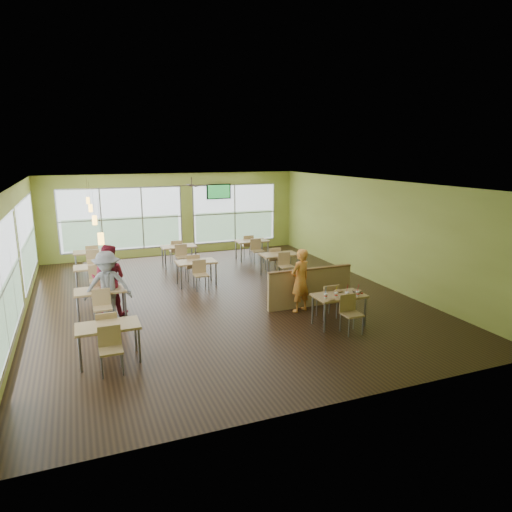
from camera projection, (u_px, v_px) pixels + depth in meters
name	position (u px, v px, depth m)	size (l,w,h in m)	color
room	(219.00, 242.00, 12.50)	(12.00, 12.04, 3.20)	black
window_bays	(110.00, 234.00, 14.37)	(9.24, 10.24, 2.38)	white
main_table	(339.00, 299.00, 10.72)	(1.22, 1.52, 0.87)	tan
half_wall_divider	(310.00, 287.00, 12.06)	(2.40, 0.14, 1.04)	tan
dining_tables	(170.00, 266.00, 13.90)	(6.92, 8.72, 0.87)	tan
pendant_lights	(93.00, 214.00, 11.78)	(0.11, 7.31, 0.86)	#2D2119
ceiling_fan	(192.00, 185.00, 14.92)	(1.25, 1.25, 0.29)	#2D2119
tv_backwall	(219.00, 192.00, 18.30)	(1.00, 0.07, 0.60)	black
man_plaid	(300.00, 280.00, 11.61)	(0.60, 0.39, 1.64)	orange
patron_maroon	(109.00, 280.00, 11.37)	(0.88, 0.68, 1.80)	maroon
patron_grey	(108.00, 286.00, 10.97)	(1.12, 0.64, 1.72)	slate
cup_blue	(326.00, 295.00, 10.43)	(0.09, 0.09, 0.31)	white
cup_yellow	(336.00, 295.00, 10.50)	(0.08, 0.08, 0.30)	white
cup_red_near	(347.00, 295.00, 10.47)	(0.10, 0.10, 0.35)	white
cup_red_far	(358.00, 293.00, 10.58)	(0.08, 0.08, 0.31)	white
food_basket	(357.00, 291.00, 10.85)	(0.22, 0.22, 0.05)	black
ketchup_cup	(362.00, 293.00, 10.76)	(0.06, 0.06, 0.02)	maroon
wrapper_left	(331.00, 299.00, 10.28)	(0.18, 0.16, 0.04)	#9A784A
wrapper_mid	(338.00, 291.00, 10.89)	(0.23, 0.20, 0.06)	#9A784A
wrapper_right	(352.00, 297.00, 10.47)	(0.15, 0.13, 0.04)	#9A784A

